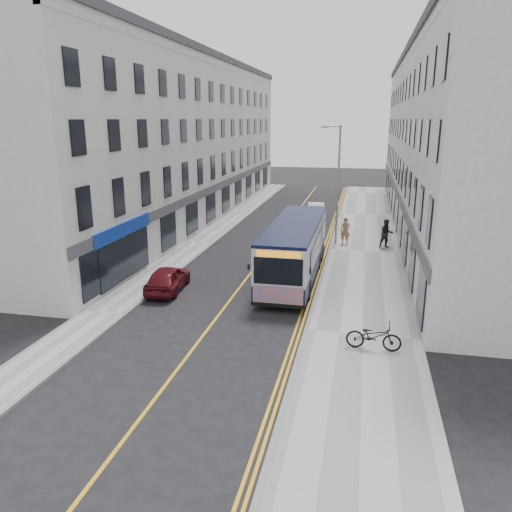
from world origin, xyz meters
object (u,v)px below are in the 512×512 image
at_px(city_bus, 295,248).
at_px(pedestrian_near, 345,231).
at_px(pedestrian_far, 386,234).
at_px(car_maroon, 168,278).
at_px(car_white, 316,211).
at_px(bicycle, 374,336).
at_px(streetlamp, 337,180).

relative_size(city_bus, pedestrian_near, 5.79).
xyz_separation_m(pedestrian_far, car_maroon, (-10.98, -10.81, -0.42)).
bearing_deg(car_white, pedestrian_far, -65.63).
bearing_deg(pedestrian_near, bicycle, -76.44).
distance_m(car_white, car_maroon, 20.94).
height_order(city_bus, car_maroon, city_bus).
xyz_separation_m(streetlamp, car_white, (-2.14, 8.59, -3.71)).
bearing_deg(city_bus, car_maroon, -149.91).
xyz_separation_m(pedestrian_near, car_white, (-2.87, 8.98, -0.36)).
relative_size(city_bus, pedestrian_far, 5.59).
relative_size(pedestrian_far, car_maroon, 0.50).
relative_size(bicycle, pedestrian_near, 1.10).
bearing_deg(streetlamp, car_maroon, -123.06).
bearing_deg(car_maroon, pedestrian_near, -130.82).
relative_size(streetlamp, pedestrian_near, 4.36).
bearing_deg(car_white, streetlamp, -82.21).
xyz_separation_m(pedestrian_near, car_maroon, (-8.29, -11.25, -0.39)).
bearing_deg(pedestrian_far, streetlamp, 148.11).
bearing_deg(car_white, city_bus, -94.51).
bearing_deg(car_white, bicycle, -85.81).
distance_m(bicycle, pedestrian_far, 15.71).
xyz_separation_m(streetlamp, pedestrian_far, (3.41, -0.81, -3.31)).
bearing_deg(car_maroon, bicycle, 149.72).
distance_m(city_bus, pedestrian_near, 8.19).
xyz_separation_m(city_bus, bicycle, (4.10, -8.29, -1.04)).
relative_size(car_white, car_maroon, 1.07).
relative_size(streetlamp, city_bus, 0.75).
xyz_separation_m(car_white, car_maroon, (-5.43, -20.22, -0.02)).
height_order(pedestrian_near, car_white, pedestrian_near).
distance_m(pedestrian_near, pedestrian_far, 2.72).
distance_m(streetlamp, car_white, 9.60).
distance_m(bicycle, pedestrian_near, 16.20).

